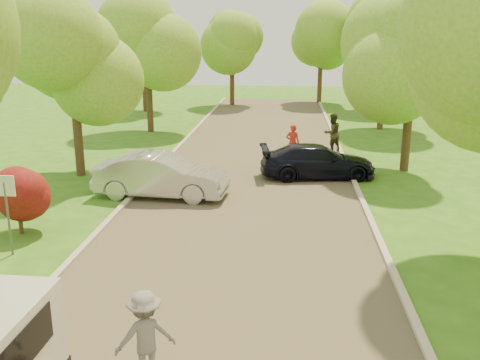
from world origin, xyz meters
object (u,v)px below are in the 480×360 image
(silver_sedan, at_px, (161,176))
(skateboarder, at_px, (145,335))
(street_sign, at_px, (6,198))
(dark_sedan, at_px, (318,161))
(person_olive, at_px, (332,133))
(person_striped, at_px, (293,143))

(silver_sedan, height_order, skateboarder, skateboarder)
(skateboarder, bearing_deg, street_sign, -69.81)
(silver_sedan, bearing_deg, dark_sedan, -56.75)
(silver_sedan, xyz_separation_m, dark_sedan, (5.68, 3.13, -0.11))
(street_sign, height_order, person_olive, street_sign)
(street_sign, distance_m, person_olive, 16.35)
(person_olive, bearing_deg, silver_sedan, 17.85)
(person_striped, bearing_deg, street_sign, 61.56)
(silver_sedan, height_order, person_striped, person_striped)
(street_sign, xyz_separation_m, silver_sedan, (2.78, 5.41, -0.79))
(street_sign, relative_size, skateboarder, 1.38)
(person_striped, bearing_deg, silver_sedan, 56.40)
(skateboarder, height_order, person_striped, person_striped)
(street_sign, distance_m, skateboarder, 7.02)
(street_sign, relative_size, silver_sedan, 0.46)
(person_olive, bearing_deg, street_sign, 22.52)
(silver_sedan, bearing_deg, person_striped, -34.31)
(dark_sedan, relative_size, skateboarder, 2.93)
(dark_sedan, distance_m, person_striped, 2.91)
(person_olive, bearing_deg, skateboarder, 43.93)
(skateboarder, bearing_deg, dark_sedan, -129.40)
(street_sign, xyz_separation_m, person_olive, (9.39, 13.36, -0.62))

